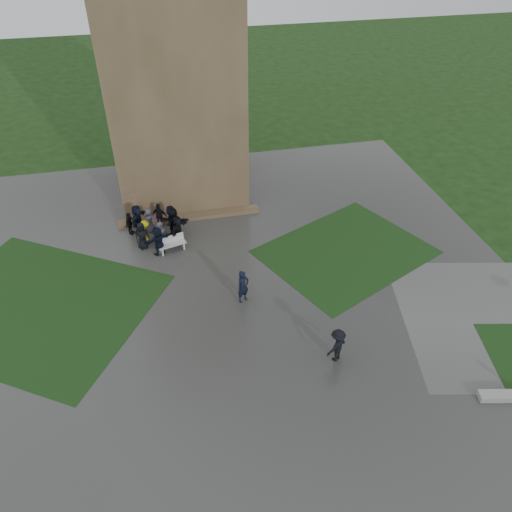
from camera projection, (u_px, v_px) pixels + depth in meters
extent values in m
plane|color=black|center=(214.00, 337.00, 23.79)|extent=(120.00, 120.00, 0.00)
cube|color=#343431|center=(209.00, 308.00, 25.33)|extent=(34.00, 34.00, 0.02)
cube|color=black|center=(38.00, 306.00, 25.42)|extent=(14.10, 13.46, 0.01)
cube|color=black|center=(346.00, 252.00, 29.10)|extent=(11.12, 10.15, 0.01)
cube|color=brown|center=(169.00, 53.00, 29.95)|extent=(8.00, 8.00, 18.00)
cube|color=brown|center=(190.00, 216.00, 31.93)|extent=(9.00, 0.80, 0.22)
cube|color=silver|center=(172.00, 244.00, 28.89)|extent=(1.70, 0.89, 0.07)
cube|color=silver|center=(162.00, 251.00, 28.81)|extent=(0.20, 0.44, 0.46)
cube|color=silver|center=(183.00, 245.00, 29.28)|extent=(0.20, 0.44, 0.46)
cube|color=silver|center=(170.00, 239.00, 28.91)|extent=(1.59, 0.47, 0.43)
imported|color=black|center=(174.00, 222.00, 29.87)|extent=(1.87, 1.11, 1.90)
imported|color=black|center=(171.00, 219.00, 30.22)|extent=(0.71, 1.73, 1.83)
imported|color=black|center=(159.00, 216.00, 30.72)|extent=(1.08, 0.85, 1.61)
imported|color=#45454A|center=(149.00, 220.00, 30.34)|extent=(0.59, 0.81, 1.58)
imported|color=black|center=(138.00, 219.00, 30.09)|extent=(1.34, 1.89, 1.93)
imported|color=black|center=(130.00, 223.00, 30.16)|extent=(0.82, 0.99, 1.47)
imported|color=#BFB80B|center=(145.00, 232.00, 29.32)|extent=(0.55, 1.03, 1.56)
imported|color=black|center=(142.00, 236.00, 28.92)|extent=(0.98, 0.84, 1.71)
imported|color=black|center=(158.00, 241.00, 28.42)|extent=(1.78, 1.20, 1.81)
imported|color=#45454A|center=(161.00, 234.00, 29.22)|extent=(0.92, 0.89, 1.56)
imported|color=black|center=(178.00, 229.00, 29.38)|extent=(1.40, 1.71, 1.78)
imported|color=#E65E81|center=(135.00, 202.00, 29.34)|extent=(1.05, 1.05, 0.96)
imported|color=#63348F|center=(156.00, 224.00, 27.70)|extent=(1.08, 1.08, 0.99)
imported|color=black|center=(158.00, 216.00, 28.47)|extent=(0.91, 0.91, 0.83)
imported|color=black|center=(243.00, 287.00, 25.23)|extent=(0.81, 0.71, 1.87)
imported|color=black|center=(337.00, 345.00, 22.15)|extent=(1.28, 1.07, 1.76)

